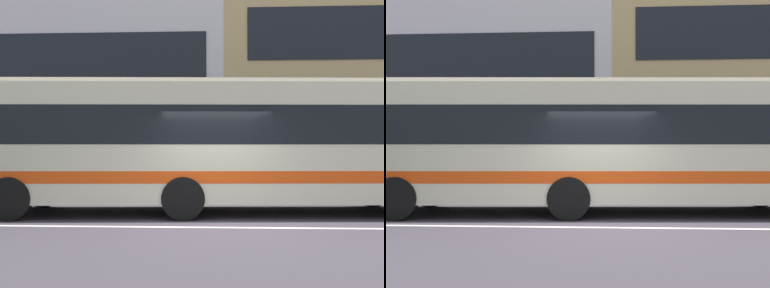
{
  "view_description": "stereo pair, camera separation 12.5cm",
  "coord_description": "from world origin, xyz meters",
  "views": [
    {
      "loc": [
        -0.11,
        -9.04,
        1.57
      ],
      "look_at": [
        -0.61,
        1.78,
        1.77
      ],
      "focal_mm": 40.61,
      "sensor_mm": 36.0,
      "label": 1
    },
    {
      "loc": [
        0.02,
        -9.04,
        1.57
      ],
      "look_at": [
        -0.61,
        1.78,
        1.77
      ],
      "focal_mm": 40.61,
      "sensor_mm": 36.0,
      "label": 2
    }
  ],
  "objects": [
    {
      "name": "ground_plane",
      "position": [
        0.0,
        0.0,
        0.0
      ],
      "size": [
        160.0,
        160.0,
        0.0
      ],
      "primitive_type": "plane",
      "color": "#423B44"
    },
    {
      "name": "lane_centre_line",
      "position": [
        0.0,
        0.0,
        0.0
      ],
      "size": [
        60.0,
        0.16,
        0.01
      ],
      "primitive_type": "cube",
      "color": "silver",
      "rests_on": "ground_plane"
    },
    {
      "name": "hedge_row_far",
      "position": [
        3.95,
        5.59,
        0.58
      ],
      "size": [
        21.6,
        1.1,
        1.16
      ],
      "primitive_type": "cube",
      "color": "#2F5226",
      "rests_on": "ground_plane"
    },
    {
      "name": "apartment_block_left",
      "position": [
        -8.87,
        13.8,
        4.97
      ],
      "size": [
        18.51,
        8.64,
        9.93
      ],
      "color": "silver",
      "rests_on": "ground_plane"
    },
    {
      "name": "transit_bus",
      "position": [
        -0.15,
        2.15,
        1.83
      ],
      "size": [
        11.48,
        3.25,
        3.32
      ],
      "color": "beige",
      "rests_on": "ground_plane"
    }
  ]
}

